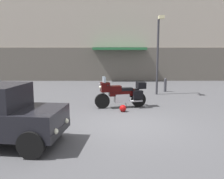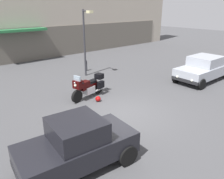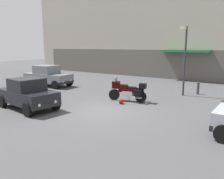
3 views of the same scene
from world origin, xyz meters
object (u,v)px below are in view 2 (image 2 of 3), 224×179
(motorcycle, at_px, (89,86))
(car_compact_side, at_px, (78,145))
(streetlamp_curbside, at_px, (86,36))
(helmet, at_px, (98,99))
(car_sedan_far, at_px, (205,68))
(bollard_curbside, at_px, (86,65))

(motorcycle, relative_size, car_compact_side, 0.62)
(car_compact_side, bearing_deg, motorcycle, 57.25)
(car_compact_side, height_order, streetlamp_curbside, streetlamp_curbside)
(helmet, height_order, streetlamp_curbside, streetlamp_curbside)
(streetlamp_curbside, bearing_deg, motorcycle, -123.91)
(motorcycle, height_order, car_sedan_far, car_sedan_far)
(bollard_curbside, bearing_deg, motorcycle, -123.59)
(streetlamp_curbside, bearing_deg, bollard_curbside, 57.34)
(helmet, height_order, car_compact_side, car_compact_side)
(car_compact_side, xyz_separation_m, streetlamp_curbside, (5.56, 7.42, 1.90))
(bollard_curbside, bearing_deg, streetlamp_curbside, -122.66)
(car_compact_side, relative_size, streetlamp_curbside, 0.83)
(bollard_curbside, bearing_deg, helmet, -119.33)
(car_sedan_far, bearing_deg, motorcycle, -17.49)
(car_sedan_far, xyz_separation_m, streetlamp_curbside, (-5.18, 5.71, 1.89))
(helmet, distance_m, car_sedan_far, 7.55)
(car_compact_side, bearing_deg, bollard_curbside, 59.86)
(motorcycle, xyz_separation_m, streetlamp_curbside, (2.16, 3.21, 2.05))
(car_compact_side, bearing_deg, streetlamp_curbside, 59.35)
(streetlamp_curbside, height_order, bollard_curbside, streetlamp_curbside)
(car_compact_side, bearing_deg, car_sedan_far, 15.25)
(car_compact_side, distance_m, streetlamp_curbside, 9.47)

